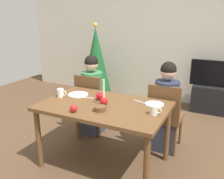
{
  "coord_description": "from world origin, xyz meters",
  "views": [
    {
      "loc": [
        1.2,
        -2.26,
        1.72
      ],
      "look_at": [
        0.0,
        0.2,
        0.87
      ],
      "focal_mm": 39.27,
      "sensor_mm": 36.0,
      "label": 1
    }
  ],
  "objects_px": {
    "dining_table": "(104,111)",
    "person_left_child": "(92,96)",
    "chair_left": "(91,101)",
    "tv": "(214,74)",
    "bowl_walnuts": "(100,108)",
    "christmas_tree": "(96,61)",
    "mug_right": "(154,110)",
    "chair_right": "(165,114)",
    "person_right_child": "(166,108)",
    "candle_centerpiece": "(104,100)",
    "apple_near_candle": "(74,108)",
    "plate_left": "(78,95)",
    "apple_by_left_plate": "(100,96)",
    "mug_left": "(61,93)",
    "tv_stand": "(210,99)",
    "plate_right": "(154,104)"
  },
  "relations": [
    {
      "from": "christmas_tree",
      "to": "mug_left",
      "type": "xyz_separation_m",
      "value": [
        0.62,
        -1.94,
        -0.01
      ]
    },
    {
      "from": "chair_left",
      "to": "person_left_child",
      "type": "height_order",
      "value": "person_left_child"
    },
    {
      "from": "mug_right",
      "to": "apple_near_candle",
      "type": "xyz_separation_m",
      "value": [
        -0.76,
        -0.3,
        -0.01
      ]
    },
    {
      "from": "candle_centerpiece",
      "to": "mug_right",
      "type": "xyz_separation_m",
      "value": [
        0.58,
        -0.01,
        -0.02
      ]
    },
    {
      "from": "tv_stand",
      "to": "mug_left",
      "type": "height_order",
      "value": "mug_left"
    },
    {
      "from": "chair_left",
      "to": "apple_near_candle",
      "type": "distance_m",
      "value": 1.04
    },
    {
      "from": "chair_right",
      "to": "mug_right",
      "type": "xyz_separation_m",
      "value": [
        0.04,
        -0.64,
        0.29
      ]
    },
    {
      "from": "chair_right",
      "to": "apple_near_candle",
      "type": "distance_m",
      "value": 1.22
    },
    {
      "from": "christmas_tree",
      "to": "mug_right",
      "type": "xyz_separation_m",
      "value": [
        1.79,
        -1.97,
        -0.01
      ]
    },
    {
      "from": "person_left_child",
      "to": "person_right_child",
      "type": "height_order",
      "value": "same"
    },
    {
      "from": "candle_centerpiece",
      "to": "bowl_walnuts",
      "type": "xyz_separation_m",
      "value": [
        0.04,
        -0.16,
        -0.04
      ]
    },
    {
      "from": "candle_centerpiece",
      "to": "apple_near_candle",
      "type": "bearing_deg",
      "value": -121.08
    },
    {
      "from": "dining_table",
      "to": "candle_centerpiece",
      "type": "distance_m",
      "value": 0.15
    },
    {
      "from": "plate_left",
      "to": "plate_right",
      "type": "height_order",
      "value": "same"
    },
    {
      "from": "person_left_child",
      "to": "christmas_tree",
      "type": "distance_m",
      "value": 1.49
    },
    {
      "from": "chair_left",
      "to": "tv_stand",
      "type": "distance_m",
      "value": 2.28
    },
    {
      "from": "mug_right",
      "to": "plate_right",
      "type": "bearing_deg",
      "value": 105.68
    },
    {
      "from": "chair_right",
      "to": "tv",
      "type": "height_order",
      "value": "tv"
    },
    {
      "from": "person_left_child",
      "to": "chair_left",
      "type": "bearing_deg",
      "value": -90.0
    },
    {
      "from": "tv_stand",
      "to": "candle_centerpiece",
      "type": "relative_size",
      "value": 2.17
    },
    {
      "from": "dining_table",
      "to": "person_left_child",
      "type": "xyz_separation_m",
      "value": [
        -0.54,
        0.64,
        -0.1
      ]
    },
    {
      "from": "dining_table",
      "to": "mug_right",
      "type": "xyz_separation_m",
      "value": [
        0.58,
        -0.03,
        0.13
      ]
    },
    {
      "from": "chair_left",
      "to": "dining_table",
      "type": "bearing_deg",
      "value": -48.55
    },
    {
      "from": "plate_left",
      "to": "apple_by_left_plate",
      "type": "relative_size",
      "value": 2.82
    },
    {
      "from": "christmas_tree",
      "to": "bowl_walnuts",
      "type": "height_order",
      "value": "christmas_tree"
    },
    {
      "from": "tv",
      "to": "person_left_child",
      "type": "bearing_deg",
      "value": -132.14
    },
    {
      "from": "chair_right",
      "to": "person_right_child",
      "type": "xyz_separation_m",
      "value": [
        -0.0,
        0.03,
        0.06
      ]
    },
    {
      "from": "person_left_child",
      "to": "person_right_child",
      "type": "distance_m",
      "value": 1.08
    },
    {
      "from": "mug_right",
      "to": "candle_centerpiece",
      "type": "bearing_deg",
      "value": 178.76
    },
    {
      "from": "person_right_child",
      "to": "plate_left",
      "type": "bearing_deg",
      "value": -153.93
    },
    {
      "from": "mug_left",
      "to": "bowl_walnuts",
      "type": "xyz_separation_m",
      "value": [
        0.64,
        -0.18,
        -0.03
      ]
    },
    {
      "from": "chair_right",
      "to": "apple_by_left_plate",
      "type": "height_order",
      "value": "chair_right"
    },
    {
      "from": "person_left_child",
      "to": "bowl_walnuts",
      "type": "xyz_separation_m",
      "value": [
        0.58,
        -0.82,
        0.21
      ]
    },
    {
      "from": "chair_right",
      "to": "christmas_tree",
      "type": "distance_m",
      "value": 2.22
    },
    {
      "from": "person_left_child",
      "to": "plate_right",
      "type": "xyz_separation_m",
      "value": [
        1.04,
        -0.4,
        0.19
      ]
    },
    {
      "from": "christmas_tree",
      "to": "plate_right",
      "type": "distance_m",
      "value": 2.42
    },
    {
      "from": "candle_centerpiece",
      "to": "bowl_walnuts",
      "type": "height_order",
      "value": "candle_centerpiece"
    },
    {
      "from": "plate_left",
      "to": "tv",
      "type": "bearing_deg",
      "value": 56.63
    },
    {
      "from": "person_right_child",
      "to": "mug_left",
      "type": "distance_m",
      "value": 1.33
    },
    {
      "from": "christmas_tree",
      "to": "mug_right",
      "type": "relative_size",
      "value": 12.62
    },
    {
      "from": "tv",
      "to": "bowl_walnuts",
      "type": "xyz_separation_m",
      "value": [
        -0.92,
        -2.48,
        0.07
      ]
    },
    {
      "from": "mug_left",
      "to": "person_right_child",
      "type": "bearing_deg",
      "value": 29.36
    },
    {
      "from": "christmas_tree",
      "to": "plate_left",
      "type": "bearing_deg",
      "value": -66.93
    },
    {
      "from": "mug_right",
      "to": "apple_by_left_plate",
      "type": "height_order",
      "value": "mug_right"
    },
    {
      "from": "bowl_walnuts",
      "to": "apple_by_left_plate",
      "type": "height_order",
      "value": "apple_by_left_plate"
    },
    {
      "from": "apple_by_left_plate",
      "to": "plate_right",
      "type": "bearing_deg",
      "value": 11.84
    },
    {
      "from": "person_right_child",
      "to": "tv_stand",
      "type": "xyz_separation_m",
      "value": [
        0.42,
        1.66,
        -0.33
      ]
    },
    {
      "from": "plate_right",
      "to": "mug_right",
      "type": "xyz_separation_m",
      "value": [
        0.08,
        -0.27,
        0.04
      ]
    },
    {
      "from": "tv_stand",
      "to": "mug_right",
      "type": "xyz_separation_m",
      "value": [
        -0.38,
        -2.33,
        0.56
      ]
    },
    {
      "from": "person_left_child",
      "to": "apple_by_left_plate",
      "type": "distance_m",
      "value": 0.71
    }
  ]
}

